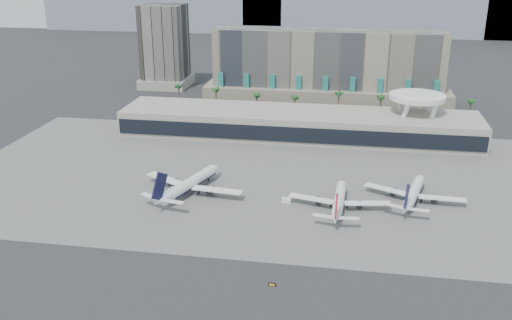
% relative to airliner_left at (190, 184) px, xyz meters
% --- Properties ---
extents(ground, '(900.00, 900.00, 0.00)m').
position_rel_airliner_left_xyz_m(ground, '(32.71, -34.79, -3.74)').
color(ground, '#232326').
rests_on(ground, ground).
extents(apron_pad, '(260.00, 130.00, 0.06)m').
position_rel_airliner_left_xyz_m(apron_pad, '(32.71, 20.21, -3.71)').
color(apron_pad, '#5B5B59').
rests_on(apron_pad, ground).
extents(mountain_ridge, '(680.00, 60.00, 70.00)m').
position_rel_airliner_left_xyz_m(mountain_ridge, '(60.59, 435.21, 26.15)').
color(mountain_ridge, gray).
rests_on(mountain_ridge, ground).
extents(hotel, '(140.00, 30.00, 42.00)m').
position_rel_airliner_left_xyz_m(hotel, '(42.71, 139.62, 13.07)').
color(hotel, gray).
rests_on(hotel, ground).
extents(office_tower, '(30.00, 30.00, 52.00)m').
position_rel_airliner_left_xyz_m(office_tower, '(-62.29, 165.21, 19.20)').
color(office_tower, black).
rests_on(office_tower, ground).
extents(terminal, '(170.00, 32.50, 14.50)m').
position_rel_airliner_left_xyz_m(terminal, '(32.71, 75.05, 2.78)').
color(terminal, '#A8A293').
rests_on(terminal, ground).
extents(saucer_structure, '(26.00, 26.00, 21.89)m').
position_rel_airliner_left_xyz_m(saucer_structure, '(87.71, 81.21, 14.72)').
color(saucer_structure, white).
rests_on(saucer_structure, ground).
extents(palm_row, '(157.80, 2.80, 13.10)m').
position_rel_airliner_left_xyz_m(palm_row, '(39.71, 110.21, 6.76)').
color(palm_row, brown).
rests_on(palm_row, ground).
extents(airliner_left, '(40.08, 41.47, 14.82)m').
position_rel_airliner_left_xyz_m(airliner_left, '(0.00, 0.00, 0.00)').
color(airliner_left, white).
rests_on(airliner_left, ground).
extents(airliner_centre, '(35.81, 36.90, 12.73)m').
position_rel_airliner_left_xyz_m(airliner_centre, '(54.82, -4.57, -0.53)').
color(airliner_centre, white).
rests_on(airliner_centre, ground).
extents(airliner_right, '(35.49, 36.82, 12.97)m').
position_rel_airliner_left_xyz_m(airliner_right, '(80.89, 6.03, -0.47)').
color(airliner_right, white).
rests_on(airliner_right, ground).
extents(service_vehicle_a, '(4.36, 2.84, 1.96)m').
position_rel_airliner_left_xyz_m(service_vehicle_a, '(-5.34, -0.78, -2.76)').
color(service_vehicle_a, silver).
rests_on(service_vehicle_a, ground).
extents(service_vehicle_b, '(3.37, 2.08, 1.67)m').
position_rel_airliner_left_xyz_m(service_vehicle_b, '(36.30, -2.53, -2.90)').
color(service_vehicle_b, white).
rests_on(service_vehicle_b, ground).
extents(taxiway_sign, '(2.09, 0.52, 0.94)m').
position_rel_airliner_left_xyz_m(taxiway_sign, '(38.68, -56.41, -3.27)').
color(taxiway_sign, black).
rests_on(taxiway_sign, ground).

